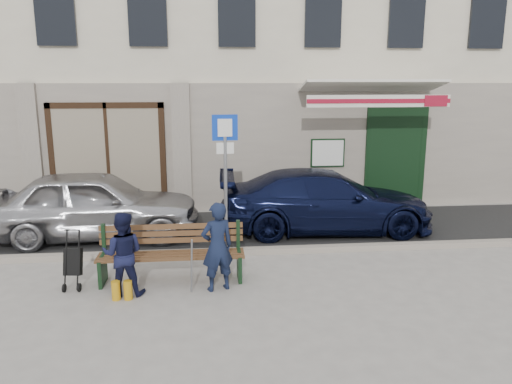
{
  "coord_description": "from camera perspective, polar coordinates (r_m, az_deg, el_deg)",
  "views": [
    {
      "loc": [
        -0.77,
        -7.56,
        3.26
      ],
      "look_at": [
        0.13,
        1.6,
        1.2
      ],
      "focal_mm": 35.0,
      "sensor_mm": 36.0,
      "label": 1
    }
  ],
  "objects": [
    {
      "name": "ground",
      "position": [
        8.27,
        0.19,
        -10.6
      ],
      "size": [
        80.0,
        80.0,
        0.0
      ],
      "primitive_type": "plane",
      "color": "#9E9991",
      "rests_on": "ground"
    },
    {
      "name": "asphalt_lane",
      "position": [
        11.17,
        -1.43,
        -4.32
      ],
      "size": [
        60.0,
        3.2,
        0.01
      ],
      "primitive_type": "cube",
      "color": "#282828",
      "rests_on": "ground"
    },
    {
      "name": "curb",
      "position": [
        9.64,
        -0.73,
        -6.77
      ],
      "size": [
        60.0,
        0.18,
        0.12
      ],
      "primitive_type": "cube",
      "color": "#9E9384",
      "rests_on": "ground"
    },
    {
      "name": "building",
      "position": [
        16.13,
        -2.99,
        18.71
      ],
      "size": [
        20.0,
        8.27,
        10.0
      ],
      "color": "beige",
      "rests_on": "ground"
    },
    {
      "name": "car_silver",
      "position": [
        10.96,
        -17.95,
        -1.35
      ],
      "size": [
        4.37,
        1.91,
        1.46
      ],
      "primitive_type": "imported",
      "rotation": [
        0.0,
        0.0,
        1.61
      ],
      "color": "#AEAEB3",
      "rests_on": "ground"
    },
    {
      "name": "car_navy",
      "position": [
        11.08,
        7.96,
        -1.0
      ],
      "size": [
        4.71,
        2.05,
        1.35
      ],
      "primitive_type": "imported",
      "rotation": [
        0.0,
        0.0,
        1.54
      ],
      "color": "black",
      "rests_on": "ground"
    },
    {
      "name": "parking_sign",
      "position": [
        9.59,
        -3.53,
        3.61
      ],
      "size": [
        0.49,
        0.09,
        2.64
      ],
      "rotation": [
        0.0,
        0.0,
        0.08
      ],
      "color": "gray",
      "rests_on": "ground"
    },
    {
      "name": "bench",
      "position": [
        8.41,
        -9.96,
        -7.06
      ],
      "size": [
        2.4,
        1.17,
        0.98
      ],
      "color": "brown",
      "rests_on": "ground"
    },
    {
      "name": "man",
      "position": [
        7.88,
        -4.45,
        -6.25
      ],
      "size": [
        0.61,
        0.5,
        1.44
      ],
      "primitive_type": "imported",
      "rotation": [
        0.0,
        0.0,
        3.49
      ],
      "color": "#131C36",
      "rests_on": "ground"
    },
    {
      "name": "woman",
      "position": [
        7.99,
        -14.97,
        -6.84
      ],
      "size": [
        0.67,
        0.54,
        1.32
      ],
      "primitive_type": "imported",
      "rotation": [
        0.0,
        0.0,
        3.07
      ],
      "color": "#121533",
      "rests_on": "ground"
    },
    {
      "name": "stroller",
      "position": [
        8.56,
        -20.19,
        -7.62
      ],
      "size": [
        0.3,
        0.4,
        0.94
      ],
      "rotation": [
        0.0,
        0.0,
        -0.11
      ],
      "color": "black",
      "rests_on": "ground"
    }
  ]
}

